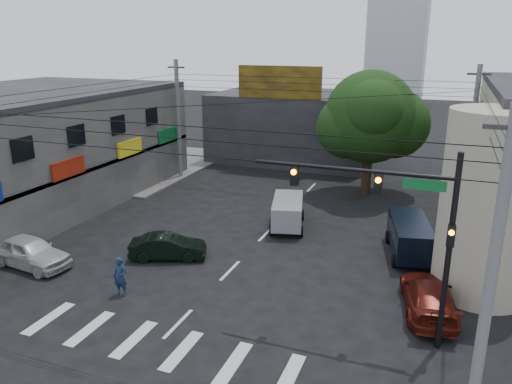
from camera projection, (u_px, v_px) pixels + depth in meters
The scene contains 17 objects.
ground at pixel (212, 289), 22.13m from camera, with size 160.00×160.00×0.00m, color black.
sidewalk_far_left at pixel (118, 163), 44.35m from camera, with size 16.00×16.00×0.15m, color #514F4C.
building_left at pixel (3, 153), 32.64m from camera, with size 14.00×24.00×7.00m, color #44413F.
corner_column at pixel (490, 206), 20.75m from camera, with size 4.00×4.00×8.00m, color #9E967D.
building_far at pixel (296, 126), 45.82m from camera, with size 14.00×10.00×6.00m, color #232326.
billboard at pixel (279, 82), 40.18m from camera, with size 7.00×0.30×2.60m, color olive.
street_tree at pixel (370, 117), 34.32m from camera, with size 6.40×6.40×8.70m.
traffic_gantry at pixel (401, 216), 17.13m from camera, with size 7.10×0.35×7.20m.
utility_pole_near_right at pixel (491, 278), 13.16m from camera, with size 0.32×0.32×9.20m, color #59595B.
utility_pole_far_left at pixel (178, 120), 38.66m from camera, with size 0.32×0.32×9.20m, color #59595B.
utility_pole_far_right at pixel (471, 139), 31.45m from camera, with size 0.32×0.32×9.20m, color #59595B.
dark_sedan at pixel (168, 247), 25.10m from camera, with size 4.03×2.66×1.25m, color black.
white_compact at pixel (30, 252), 24.21m from camera, with size 4.55×2.24×1.49m, color #B9B8B4.
maroon_sedan at pixel (429, 296), 20.15m from camera, with size 2.76×5.03×1.38m, color #50120B.
silver_minivan at pixel (288, 213), 29.20m from camera, with size 2.65×4.29×1.72m, color #A2A6AA, non-canonical shape.
navy_van at pixel (409, 238), 25.41m from camera, with size 2.69×4.87×1.84m, color black, non-canonical shape.
traffic_officer at pixel (120, 277), 21.41m from camera, with size 0.66×0.45×1.74m, color #132543.
Camera 1 is at (8.98, -17.85, 10.65)m, focal length 35.00 mm.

